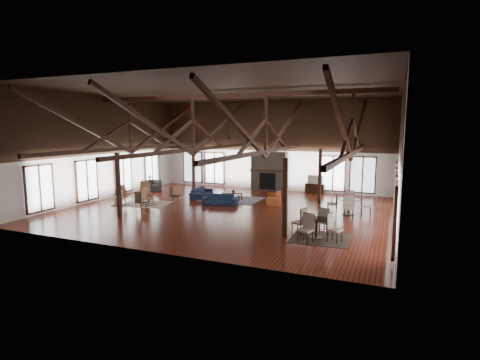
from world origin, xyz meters
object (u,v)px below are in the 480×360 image
at_px(sofa_orange, 274,198).
at_px(sofa_navy_front, 220,200).
at_px(cafe_table_far, 349,204).
at_px(cafe_table_near, 316,225).
at_px(sofa_navy_left, 202,193).
at_px(armchair, 151,186).
at_px(tv_console, 315,188).
at_px(coffee_table, 232,193).

bearing_deg(sofa_orange, sofa_navy_front, -71.78).
xyz_separation_m(sofa_navy_front, cafe_table_far, (6.82, 0.22, 0.27)).
bearing_deg(sofa_navy_front, cafe_table_near, -46.71).
distance_m(sofa_navy_front, sofa_orange, 3.05).
xyz_separation_m(sofa_navy_left, armchair, (-4.27, 0.85, 0.06)).
relative_size(sofa_navy_front, tv_console, 1.57).
bearing_deg(cafe_table_far, sofa_orange, 161.25).
bearing_deg(cafe_table_near, sofa_orange, 121.00).
distance_m(coffee_table, cafe_table_near, 8.32).
distance_m(sofa_navy_left, armchair, 4.36).
height_order(sofa_navy_left, coffee_table, sofa_navy_left).
height_order(cafe_table_near, cafe_table_far, cafe_table_far).
bearing_deg(tv_console, sofa_orange, -110.27).
distance_m(sofa_orange, cafe_table_near, 6.94).
distance_m(coffee_table, cafe_table_far, 6.83).
distance_m(coffee_table, armchair, 6.42).
relative_size(sofa_navy_left, tv_console, 1.62).
bearing_deg(tv_console, sofa_navy_left, -145.20).
bearing_deg(armchair, cafe_table_far, -87.79).
xyz_separation_m(coffee_table, cafe_table_near, (6.02, -5.74, 0.13)).
bearing_deg(armchair, tv_console, -60.38).
bearing_deg(armchair, cafe_table_near, -106.68).
xyz_separation_m(sofa_navy_front, armchair, (-6.24, 2.38, 0.07)).
bearing_deg(tv_console, sofa_navy_front, -125.36).
distance_m(sofa_navy_front, armchair, 6.68).
distance_m(armchair, tv_console, 10.83).
relative_size(sofa_navy_left, armchair, 1.84).
distance_m(sofa_orange, tv_console, 4.34).
bearing_deg(sofa_orange, tv_console, 145.01).
bearing_deg(coffee_table, tv_console, 26.27).
bearing_deg(sofa_orange, armchair, -109.42).
bearing_deg(sofa_navy_front, tv_console, 42.85).
distance_m(cafe_table_far, tv_console, 6.17).
height_order(cafe_table_near, tv_console, cafe_table_near).
xyz_separation_m(sofa_navy_left, tv_console, (6.03, 4.19, 0.02)).
bearing_deg(sofa_navy_front, armchair, 147.30).
bearing_deg(sofa_navy_left, cafe_table_far, -104.47).
height_order(sofa_orange, cafe_table_near, cafe_table_near).
relative_size(sofa_orange, cafe_table_far, 0.92).
bearing_deg(coffee_table, sofa_navy_front, -115.19).
distance_m(sofa_navy_left, cafe_table_near, 9.97).
relative_size(cafe_table_near, tv_console, 1.72).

